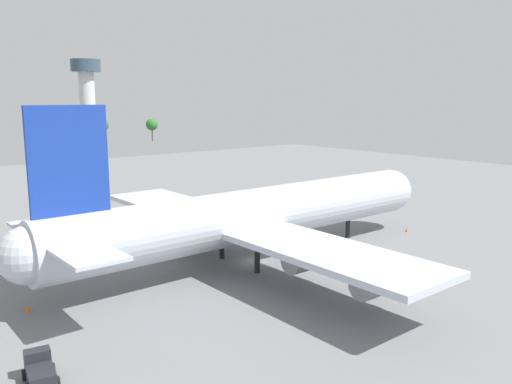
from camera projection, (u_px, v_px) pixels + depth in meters
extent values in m
plane|color=slate|center=(256.00, 261.00, 68.65)|extent=(250.32, 250.32, 0.00)
cylinder|color=silver|center=(256.00, 214.00, 67.54)|extent=(56.42, 6.73, 6.73)
sphere|color=silver|center=(390.00, 190.00, 85.10)|extent=(6.60, 6.60, 6.60)
sphere|color=silver|center=(28.00, 255.00, 49.98)|extent=(5.72, 5.72, 5.72)
cube|color=#19389E|center=(69.00, 161.00, 51.24)|extent=(7.90, 0.50, 10.77)
cube|color=silver|center=(83.00, 251.00, 47.83)|extent=(5.08, 10.10, 0.36)
cube|color=silver|center=(45.00, 229.00, 55.99)|extent=(5.08, 10.10, 0.36)
cube|color=silver|center=(327.00, 252.00, 54.40)|extent=(9.59, 26.30, 0.70)
cube|color=silver|center=(177.00, 206.00, 77.53)|extent=(9.59, 26.30, 0.70)
cylinder|color=gray|center=(307.00, 258.00, 58.34)|extent=(5.39, 2.83, 2.83)
cylinder|color=gray|center=(378.00, 281.00, 50.92)|extent=(5.39, 2.83, 2.83)
cylinder|color=gray|center=(197.00, 222.00, 75.46)|extent=(5.39, 2.83, 2.83)
cylinder|color=gray|center=(164.00, 211.00, 82.88)|extent=(5.39, 2.83, 2.83)
cylinder|color=black|center=(348.00, 229.00, 79.63)|extent=(0.70, 0.70, 2.87)
cylinder|color=black|center=(257.00, 261.00, 63.81)|extent=(0.70, 0.70, 2.87)
cylinder|color=black|center=(222.00, 248.00, 69.46)|extent=(0.70, 0.70, 2.87)
cube|color=#232328|center=(273.00, 204.00, 98.06)|extent=(2.42, 2.44, 1.82)
cube|color=#232328|center=(271.00, 204.00, 100.41)|extent=(2.96, 3.37, 1.01)
cylinder|color=black|center=(268.00, 209.00, 98.06)|extent=(0.74, 1.00, 0.99)
cylinder|color=black|center=(278.00, 209.00, 98.36)|extent=(0.74, 1.00, 0.99)
cylinder|color=black|center=(265.00, 206.00, 100.88)|extent=(0.74, 1.00, 0.99)
cylinder|color=black|center=(275.00, 206.00, 101.18)|extent=(0.74, 1.00, 0.99)
cube|color=#232328|center=(38.00, 360.00, 40.01)|extent=(2.04, 1.42, 1.72)
cube|color=#232328|center=(41.00, 376.00, 38.51)|extent=(2.29, 2.83, 0.93)
cylinder|color=black|center=(53.00, 368.00, 40.54)|extent=(0.42, 0.86, 0.82)
cylinder|color=black|center=(24.00, 375.00, 39.54)|extent=(0.42, 0.86, 0.82)
cylinder|color=black|center=(58.00, 382.00, 38.59)|extent=(0.42, 0.86, 0.82)
cone|color=orange|center=(407.00, 230.00, 83.42)|extent=(0.46, 0.46, 0.66)
cone|color=orange|center=(28.00, 308.00, 52.20)|extent=(0.52, 0.52, 0.74)
cylinder|color=silver|center=(88.00, 113.00, 200.44)|extent=(5.80, 5.80, 30.83)
cylinder|color=#334756|center=(86.00, 65.00, 197.31)|extent=(11.01, 11.01, 4.57)
cylinder|color=#51381E|center=(53.00, 137.00, 228.59)|extent=(0.66, 0.66, 8.15)
sphere|color=#2D542C|center=(52.00, 123.00, 227.51)|extent=(6.70, 6.70, 6.70)
cylinder|color=#51381E|center=(55.00, 139.00, 229.20)|extent=(0.73, 0.73, 6.66)
sphere|color=#1E6F26|center=(54.00, 129.00, 228.40)|extent=(4.12, 4.12, 4.12)
cylinder|color=#51381E|center=(103.00, 136.00, 243.05)|extent=(0.65, 0.65, 7.23)
sphere|color=#2C6B21|center=(103.00, 125.00, 242.13)|extent=(5.33, 5.33, 5.33)
cylinder|color=#51381E|center=(152.00, 135.00, 258.84)|extent=(0.53, 0.53, 6.38)
sphere|color=#2B6F29|center=(152.00, 125.00, 257.97)|extent=(5.86, 5.86, 5.86)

